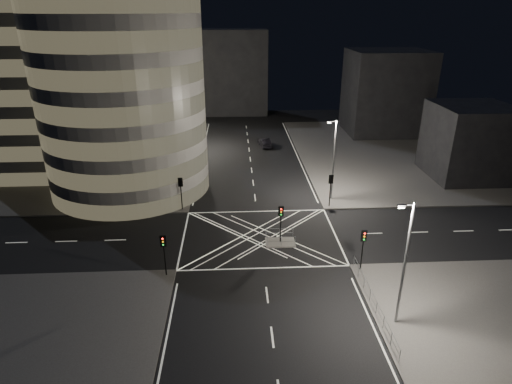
{
  "coord_description": "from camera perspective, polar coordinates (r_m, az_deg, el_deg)",
  "views": [
    {
      "loc": [
        -2.47,
        -39.35,
        22.09
      ],
      "look_at": [
        -0.15,
        4.86,
        3.0
      ],
      "focal_mm": 30.0,
      "sensor_mm": 36.0,
      "label": 1
    }
  ],
  "objects": [
    {
      "name": "tree_c",
      "position": [
        63.24,
        -10.27,
        7.27
      ],
      "size": [
        3.77,
        3.77,
        7.03
      ],
      "color": "black",
      "rests_on": "sidewalk_far_left"
    },
    {
      "name": "tree_e",
      "position": [
        74.93,
        -9.2,
        9.32
      ],
      "size": [
        3.99,
        3.99,
        6.49
      ],
      "color": "black",
      "rests_on": "sidewalk_far_left"
    },
    {
      "name": "office_tower_curved",
      "position": [
        61.62,
        -20.77,
        13.06
      ],
      "size": [
        30.0,
        29.0,
        27.2
      ],
      "color": "#9B9993",
      "rests_on": "sidewalk_far_left"
    },
    {
      "name": "tree_b",
      "position": [
        57.45,
        -10.97,
        5.91
      ],
      "size": [
        4.81,
        4.81,
        7.94
      ],
      "color": "black",
      "rests_on": "sidewalk_far_left"
    },
    {
      "name": "traffic_signal_nr",
      "position": [
        39.43,
        14.11,
        -6.56
      ],
      "size": [
        0.55,
        0.22,
        4.0
      ],
      "color": "black",
      "rests_on": "sidewalk_near_right"
    },
    {
      "name": "sidewalk_far_right",
      "position": [
        76.67,
        21.46,
        4.99
      ],
      "size": [
        42.0,
        42.0,
        0.15
      ],
      "primitive_type": "cube",
      "color": "#484644",
      "rests_on": "ground"
    },
    {
      "name": "central_island",
      "position": [
        44.02,
        3.25,
        -6.73
      ],
      "size": [
        3.0,
        2.0,
        0.15
      ],
      "primitive_type": "cube",
      "color": "slate",
      "rests_on": "ground"
    },
    {
      "name": "street_lamp_left_near",
      "position": [
        54.4,
        -10.26,
        5.23
      ],
      "size": [
        1.25,
        0.25,
        10.0
      ],
      "color": "slate",
      "rests_on": "sidewalk_far_left"
    },
    {
      "name": "building_right_far",
      "position": [
        85.53,
        16.9,
        12.63
      ],
      "size": [
        14.0,
        12.0,
        15.0
      ],
      "primitive_type": "cube",
      "color": "black",
      "rests_on": "sidewalk_far_right"
    },
    {
      "name": "building_far_end",
      "position": [
        98.24,
        -4.02,
        15.61
      ],
      "size": [
        18.0,
        8.0,
        18.0
      ],
      "primitive_type": "cube",
      "color": "black",
      "rests_on": "ground"
    },
    {
      "name": "sidewalk_far_left",
      "position": [
        74.77,
        -23.7,
        4.19
      ],
      "size": [
        42.0,
        42.0,
        0.15
      ],
      "primitive_type": "cube",
      "color": "#484644",
      "rests_on": "ground"
    },
    {
      "name": "traffic_signal_nl",
      "position": [
        38.31,
        -12.2,
        -7.3
      ],
      "size": [
        0.55,
        0.22,
        4.0
      ],
      "color": "black",
      "rests_on": "sidewalk_near_left"
    },
    {
      "name": "railing_island_north",
      "position": [
        44.49,
        3.15,
        -5.45
      ],
      "size": [
        2.8,
        0.06,
        1.1
      ],
      "primitive_type": "cube",
      "color": "slate",
      "rests_on": "central_island"
    },
    {
      "name": "street_lamp_right_near",
      "position": [
        32.53,
        19.17,
        -8.71
      ],
      "size": [
        1.25,
        0.25,
        10.0
      ],
      "color": "slate",
      "rests_on": "sidewalk_near_right"
    },
    {
      "name": "tree_d",
      "position": [
        69.02,
        -9.7,
        8.55
      ],
      "size": [
        4.66,
        4.66,
        7.42
      ],
      "color": "black",
      "rests_on": "sidewalk_far_left"
    },
    {
      "name": "office_block_rear",
      "position": [
        84.38,
        -16.95,
        14.91
      ],
      "size": [
        24.0,
        16.0,
        22.0
      ],
      "primitive_type": "cube",
      "color": "#9B9993",
      "rests_on": "sidewalk_far_left"
    },
    {
      "name": "sedan",
      "position": [
        74.28,
        1.17,
        6.61
      ],
      "size": [
        2.2,
        4.65,
        1.47
      ],
      "primitive_type": "imported",
      "rotation": [
        0.0,
        0.0,
        3.29
      ],
      "color": "black",
      "rests_on": "ground"
    },
    {
      "name": "street_lamp_right_far",
      "position": [
        52.48,
        10.3,
        4.55
      ],
      "size": [
        1.25,
        0.25,
        10.0
      ],
      "color": "slate",
      "rests_on": "sidewalk_far_right"
    },
    {
      "name": "railing_near_right",
      "position": [
        36.24,
        15.37,
        -13.83
      ],
      "size": [
        0.06,
        11.7,
        1.1
      ],
      "primitive_type": "cube",
      "color": "slate",
      "rests_on": "sidewalk_near_right"
    },
    {
      "name": "traffic_signal_fr",
      "position": [
        51.23,
        9.93,
        0.98
      ],
      "size": [
        0.55,
        0.22,
        4.0
      ],
      "color": "black",
      "rests_on": "sidewalk_far_right"
    },
    {
      "name": "building_right_near",
      "position": [
        66.37,
        26.57,
        6.06
      ],
      "size": [
        10.0,
        10.0,
        10.0
      ],
      "primitive_type": "cube",
      "color": "black",
      "rests_on": "sidewalk_far_right"
    },
    {
      "name": "traffic_signal_fl",
      "position": [
        50.38,
        -10.0,
        0.58
      ],
      "size": [
        0.55,
        0.22,
        4.0
      ],
      "color": "black",
      "rests_on": "sidewalk_far_left"
    },
    {
      "name": "street_lamp_left_far",
      "position": [
        71.64,
        -8.63,
        9.7
      ],
      "size": [
        1.25,
        0.25,
        10.0
      ],
      "color": "slate",
      "rests_on": "sidewalk_far_left"
    },
    {
      "name": "traffic_signal_island",
      "position": [
        42.67,
        3.33,
        -3.43
      ],
      "size": [
        0.55,
        0.22,
        4.0
      ],
      "color": "black",
      "rests_on": "central_island"
    },
    {
      "name": "railing_island_south",
      "position": [
        42.93,
        3.39,
        -6.61
      ],
      "size": [
        2.8,
        0.06,
        1.1
      ],
      "primitive_type": "cube",
      "color": "slate",
      "rests_on": "central_island"
    },
    {
      "name": "tree_a",
      "position": [
        52.13,
        -11.7,
        2.9
      ],
      "size": [
        4.76,
        4.76,
        6.92
      ],
      "color": "black",
      "rests_on": "sidewalk_far_left"
    },
    {
      "name": "ground",
      "position": [
        45.2,
        0.51,
        -5.94
      ],
      "size": [
        120.0,
        120.0,
        0.0
      ],
      "primitive_type": "plane",
      "color": "black",
      "rests_on": "ground"
    }
  ]
}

